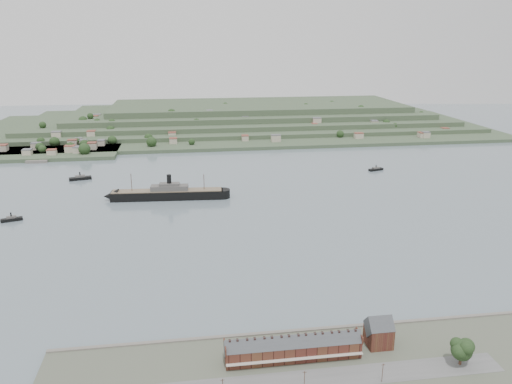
{
  "coord_description": "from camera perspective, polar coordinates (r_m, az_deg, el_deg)",
  "views": [
    {
      "loc": [
        -49.89,
        -336.87,
        125.92
      ],
      "look_at": [
        3.84,
        30.0,
        11.42
      ],
      "focal_mm": 35.0,
      "sensor_mm": 36.0,
      "label": 1
    }
  ],
  "objects": [
    {
      "name": "gabled_building",
      "position": [
        223.01,
        13.86,
        -15.26
      ],
      "size": [
        10.4,
        10.18,
        14.09
      ],
      "color": "#4C201B",
      "rests_on": "ground"
    },
    {
      "name": "far_peninsula",
      "position": [
        742.91,
        -2.25,
        8.32
      ],
      "size": [
        760.0,
        309.0,
        30.0
      ],
      "color": "#35452E",
      "rests_on": "ground"
    },
    {
      "name": "ferry_west",
      "position": [
        491.33,
        -19.45,
        1.53
      ],
      "size": [
        20.65,
        10.23,
        7.46
      ],
      "color": "black",
      "rests_on": "ground"
    },
    {
      "name": "ground",
      "position": [
        363.08,
        0.09,
        -3.13
      ],
      "size": [
        1400.0,
        1400.0,
        0.0
      ],
      "primitive_type": "plane",
      "color": "slate",
      "rests_on": "ground"
    },
    {
      "name": "tugboat",
      "position": [
        399.68,
        -26.15,
        -2.79
      ],
      "size": [
        15.02,
        7.93,
        6.53
      ],
      "color": "black",
      "rests_on": "ground"
    },
    {
      "name": "ferry_east",
      "position": [
        510.45,
        13.54,
        2.56
      ],
      "size": [
        16.23,
        8.9,
        5.87
      ],
      "color": "black",
      "rests_on": "ground"
    },
    {
      "name": "fig_tree",
      "position": [
        220.74,
        22.58,
        -16.27
      ],
      "size": [
        10.43,
        9.03,
        11.64
      ],
      "color": "#482F21",
      "rests_on": "ground"
    },
    {
      "name": "terrace_row",
      "position": [
        210.43,
        4.28,
        -17.36
      ],
      "size": [
        55.6,
        9.8,
        11.07
      ],
      "color": "#4C201B",
      "rests_on": "ground"
    },
    {
      "name": "steamship",
      "position": [
        413.62,
        -10.43,
        -0.2
      ],
      "size": [
        102.63,
        17.97,
        24.61
      ],
      "color": "black",
      "rests_on": "ground"
    }
  ]
}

